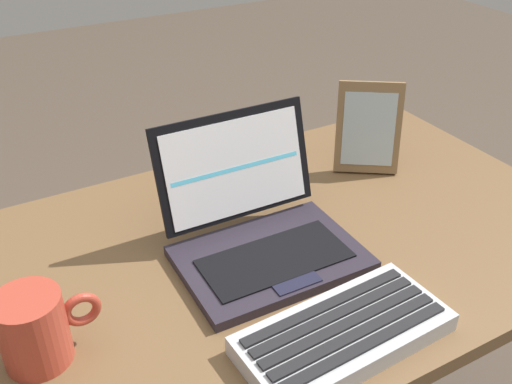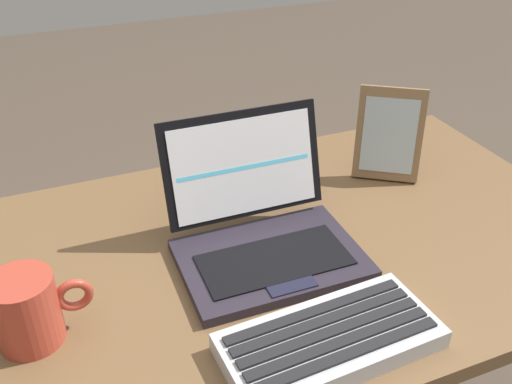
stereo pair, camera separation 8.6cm
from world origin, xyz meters
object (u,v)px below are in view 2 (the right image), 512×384
object	(u,v)px
photo_frame	(389,135)
external_keyboard	(330,340)
coffee_mug	(28,310)
laptop_front	(263,231)

from	to	relation	value
photo_frame	external_keyboard	bearing A→B (deg)	-131.48
external_keyboard	photo_frame	bearing A→B (deg)	48.52
photo_frame	coffee_mug	size ratio (longest dim) A/B	1.37
laptop_front	external_keyboard	xyz separation A→B (m)	(-0.00, -0.23, -0.03)
external_keyboard	photo_frame	distance (m)	0.50
external_keyboard	coffee_mug	distance (m)	0.41
external_keyboard	coffee_mug	size ratio (longest dim) A/B	2.24
coffee_mug	photo_frame	bearing A→B (deg)	15.78
coffee_mug	laptop_front	bearing A→B (deg)	9.13
photo_frame	coffee_mug	world-z (taller)	photo_frame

